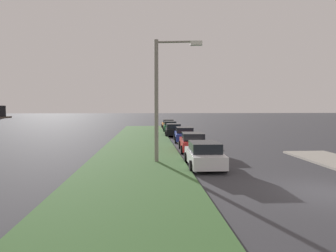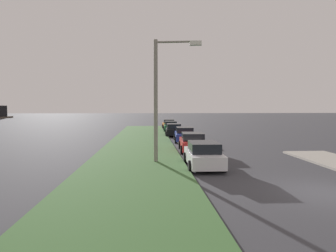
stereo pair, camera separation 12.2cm
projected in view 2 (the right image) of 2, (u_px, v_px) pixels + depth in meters
name	position (u px, v px, depth m)	size (l,w,h in m)	color
ground	(329.00, 194.00, 11.48)	(300.00, 300.00, 0.00)	#38383D
grass_median	(137.00, 154.00, 20.91)	(60.00, 6.00, 0.12)	#3D6633
parked_car_white	(203.00, 155.00, 16.49)	(4.34, 2.10, 1.47)	silver
parked_car_red	(192.00, 142.00, 22.39)	(4.39, 2.20, 1.47)	red
parked_car_blue	(184.00, 135.00, 28.65)	(4.40, 2.21, 1.47)	#23389E
parked_car_black	(174.00, 130.00, 34.48)	(4.37, 2.15, 1.47)	black
parked_car_green	(171.00, 126.00, 40.71)	(4.36, 2.13, 1.47)	#1E6B38
parked_car_orange	(169.00, 124.00, 46.24)	(4.30, 2.02, 1.47)	orange
streetlight	(162.00, 92.00, 17.40)	(0.68, 2.87, 7.50)	gray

